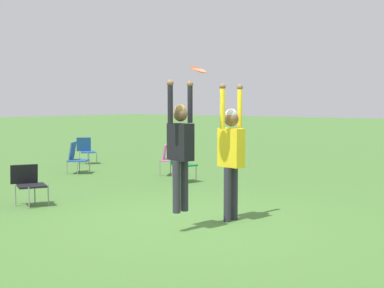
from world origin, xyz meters
TOP-DOWN VIEW (x-y plane):
  - ground_plane at (0.00, 0.00)m, footprint 120.00×120.00m
  - person_jumping at (-0.49, -0.15)m, footprint 0.57×0.45m
  - person_defending at (0.58, -0.35)m, footprint 0.61×0.49m
  - frisbee at (-0.10, -0.19)m, footprint 0.25×0.24m
  - camping_chair_0 at (2.91, 6.47)m, footprint 0.73×0.81m
  - camping_chair_1 at (4.15, 4.11)m, footprint 0.71×0.78m
  - camping_chair_2 at (-0.70, 3.46)m, footprint 0.69×0.74m
  - camping_chair_3 at (3.47, 3.08)m, footprint 0.53×0.57m
  - camping_chair_5 at (4.64, 8.06)m, footprint 0.64×0.72m

SIDE VIEW (x-z plane):
  - ground_plane at x=0.00m, z-range 0.00..0.00m
  - camping_chair_2 at x=-0.70m, z-range 0.07..0.85m
  - camping_chair_0 at x=2.91m, z-range 0.04..0.91m
  - camping_chair_5 at x=4.64m, z-range 0.06..0.91m
  - camping_chair_3 at x=3.47m, z-range 0.09..0.90m
  - camping_chair_1 at x=4.15m, z-range 0.08..0.92m
  - person_defending at x=0.58m, z-range 0.08..2.36m
  - person_jumping at x=-0.49m, z-range 0.35..2.36m
  - frisbee at x=-0.10m, z-range 2.42..2.54m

